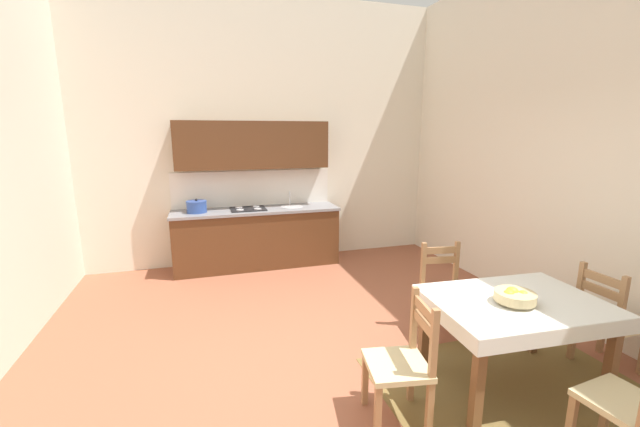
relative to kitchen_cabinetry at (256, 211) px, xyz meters
name	(u,v)px	position (x,y,z in m)	size (l,w,h in m)	color
ground_plane	(331,373)	(0.24, -2.93, -0.91)	(6.02, 7.01, 0.10)	#99563D
wall_back	(266,133)	(0.24, 0.33, 1.17)	(6.02, 0.12, 4.05)	silver
wall_right	(601,134)	(3.01, -2.93, 1.17)	(0.12, 7.01, 4.05)	silver
area_rug	(516,392)	(1.55, -3.67, -0.85)	(2.10, 1.60, 0.01)	brown
kitchen_cabinetry	(256,211)	(0.00, 0.00, 0.00)	(2.49, 0.63, 2.20)	#56331C
dining_table	(514,315)	(1.55, -3.57, -0.23)	(1.38, 1.02, 0.75)	brown
dining_chair_kitchen_side	(444,292)	(1.54, -2.66, -0.41)	(0.49, 0.49, 0.93)	#D1BC89
dining_chair_window_side	(608,321)	(2.53, -3.61, -0.41)	(0.42, 0.42, 0.93)	#D1BC89
dining_chair_tv_side	(403,363)	(0.52, -3.65, -0.41)	(0.49, 0.49, 0.93)	#D1BC89
dining_chair_camera_side	(633,406)	(1.62, -4.44, -0.41)	(0.46, 0.46, 0.93)	#D1BC89
fruit_bowl	(515,296)	(1.48, -3.62, -0.04)	(0.30, 0.30, 0.12)	tan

